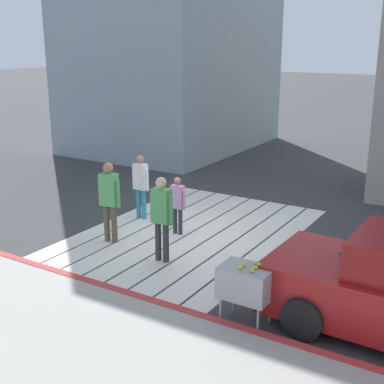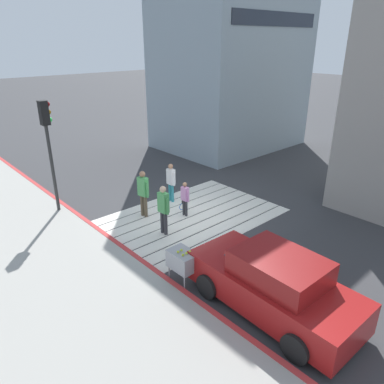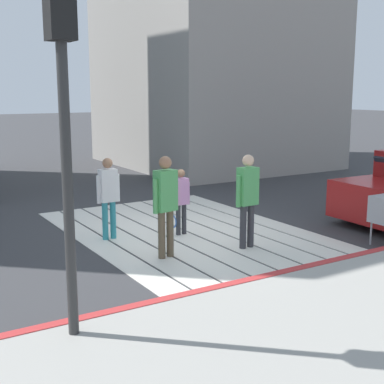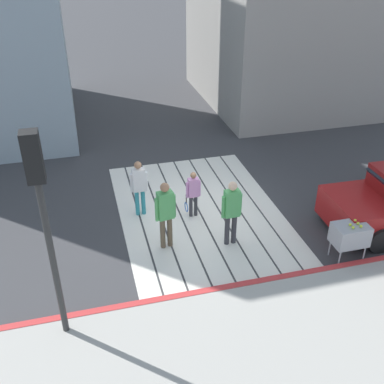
# 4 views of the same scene
# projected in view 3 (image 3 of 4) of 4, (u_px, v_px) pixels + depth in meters

# --- Properties ---
(ground_plane) EXTENTS (120.00, 120.00, 0.00)m
(ground_plane) POSITION_uv_depth(u_px,v_px,m) (186.00, 231.00, 11.11)
(ground_plane) COLOR #38383A
(crosswalk_stripes) EXTENTS (6.40, 4.35, 0.01)m
(crosswalk_stripes) POSITION_uv_depth(u_px,v_px,m) (186.00, 231.00, 11.11)
(crosswalk_stripes) COLOR silver
(crosswalk_stripes) RESTS_ON ground
(curb_painted) EXTENTS (0.16, 40.00, 0.13)m
(curb_painted) POSITION_uv_depth(u_px,v_px,m) (292.00, 273.00, 8.38)
(curb_painted) COLOR #BC3333
(curb_painted) RESTS_ON ground
(building_far_south) EXTENTS (8.00, 7.04, 9.24)m
(building_far_south) POSITION_uv_depth(u_px,v_px,m) (212.00, 45.00, 20.61)
(building_far_south) COLOR gray
(building_far_south) RESTS_ON ground
(traffic_light_corner) EXTENTS (0.39, 0.28, 4.24)m
(traffic_light_corner) POSITION_uv_depth(u_px,v_px,m) (62.00, 76.00, 5.66)
(traffic_light_corner) COLOR #2D2D2D
(traffic_light_corner) RESTS_ON ground
(pedestrian_adult_lead) EXTENTS (0.21, 0.48, 1.62)m
(pedestrian_adult_lead) POSITION_uv_depth(u_px,v_px,m) (108.00, 193.00, 10.35)
(pedestrian_adult_lead) COLOR teal
(pedestrian_adult_lead) RESTS_ON ground
(pedestrian_adult_trailing) EXTENTS (0.24, 0.51, 1.75)m
(pedestrian_adult_trailing) POSITION_uv_depth(u_px,v_px,m) (248.00, 194.00, 9.75)
(pedestrian_adult_trailing) COLOR #333338
(pedestrian_adult_trailing) RESTS_ON ground
(pedestrian_adult_side) EXTENTS (0.29, 0.52, 1.79)m
(pedestrian_adult_side) POSITION_uv_depth(u_px,v_px,m) (166.00, 199.00, 9.17)
(pedestrian_adult_side) COLOR brown
(pedestrian_adult_side) RESTS_ON ground
(pedestrian_child_with_racket) EXTENTS (0.28, 0.41, 1.35)m
(pedestrian_child_with_racket) POSITION_uv_depth(u_px,v_px,m) (181.00, 198.00, 10.71)
(pedestrian_child_with_racket) COLOR #333338
(pedestrian_child_with_racket) RESTS_ON ground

